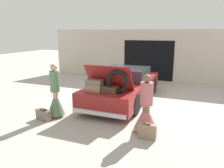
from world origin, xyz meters
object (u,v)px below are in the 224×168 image
(person_left, at_px, (56,98))
(suitcase_beside_left_person, at_px, (43,115))
(car, at_px, (124,86))
(person_right, at_px, (146,112))
(suitcase_beside_right_person, at_px, (147,131))

(person_left, distance_m, suitcase_beside_left_person, 0.63)
(car, relative_size, person_left, 2.76)
(person_right, xyz_separation_m, suitcase_beside_left_person, (-3.10, -0.37, -0.39))
(person_left, bearing_deg, suitcase_beside_right_person, 73.08)
(car, height_order, person_right, car)
(person_left, xyz_separation_m, suitcase_beside_right_person, (3.04, -0.42, -0.42))
(car, bearing_deg, suitcase_beside_left_person, -120.39)
(suitcase_beside_left_person, bearing_deg, car, 59.61)
(car, xyz_separation_m, suitcase_beside_right_person, (1.59, -2.86, -0.38))
(person_left, relative_size, suitcase_beside_left_person, 3.00)
(car, bearing_deg, person_left, -120.81)
(person_right, xyz_separation_m, suitcase_beside_right_person, (0.14, -0.41, -0.36))
(suitcase_beside_right_person, bearing_deg, person_right, 108.57)
(suitcase_beside_left_person, relative_size, suitcase_beside_right_person, 1.23)
(car, distance_m, suitcase_beside_left_person, 3.29)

